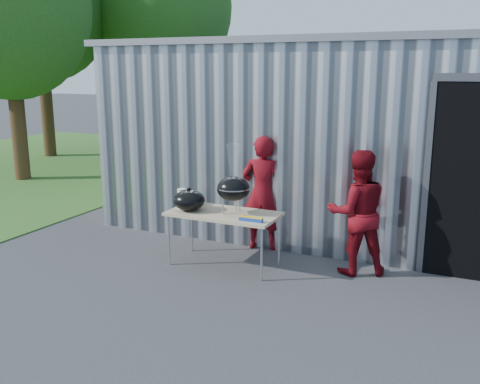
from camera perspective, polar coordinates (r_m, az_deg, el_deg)
The scene contains 13 objects.
ground at distance 6.61m, azimuth -1.59°, elevation -10.62°, with size 80.00×80.00×0.00m, color #323235.
building at distance 10.23m, azimuth 14.66°, elevation 6.37°, with size 8.20×6.20×3.10m.
grass_patch at distance 16.56m, azimuth -20.68°, elevation 3.01°, with size 10.00×12.00×0.02m, color #2D591E.
tree_left at distance 13.96m, azimuth -23.59°, elevation 17.85°, with size 3.78×3.78×6.26m.
tree_far at distance 17.20m, azimuth -8.18°, elevation 19.00°, with size 4.15×4.15×6.87m.
folding_table at distance 7.25m, azimuth -1.74°, elevation -2.50°, with size 1.50×0.75×0.75m.
kettle_grill at distance 7.10m, azimuth -0.72°, elevation 0.96°, with size 0.45×0.45×0.94m.
grill_lid at distance 7.34m, azimuth -5.45°, elevation -0.88°, with size 0.44×0.44×0.32m.
paper_towels at distance 7.46m, azimuth -6.22°, elevation -0.71°, with size 0.12×0.12×0.28m, color white.
white_tub at distance 7.68m, azimuth -4.66°, elevation -0.96°, with size 0.20×0.15×0.10m, color white.
foil_box at distance 6.81m, azimuth 1.17°, elevation -2.92°, with size 0.32×0.05×0.06m.
person_cook at distance 7.91m, azimuth 2.42°, elevation -0.11°, with size 0.62×0.41×1.71m, color #670910.
person_bystander at distance 7.12m, azimuth 12.42°, elevation -2.15°, with size 0.80×0.62×1.65m, color #670910.
Camera 1 is at (2.70, -5.42, 2.65)m, focal length 40.00 mm.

